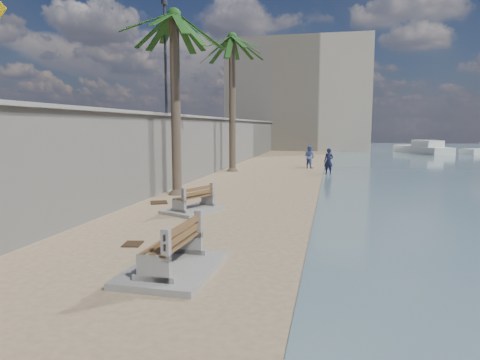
{
  "coord_description": "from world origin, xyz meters",
  "views": [
    {
      "loc": [
        2.54,
        -7.05,
        3.0
      ],
      "look_at": [
        -0.5,
        7.0,
        1.2
      ],
      "focal_mm": 32.0,
      "sensor_mm": 36.0,
      "label": 1
    }
  ],
  "objects": [
    {
      "name": "end_building",
      "position": [
        -2.0,
        52.0,
        7.0
      ],
      "size": [
        18.0,
        12.0,
        14.0
      ],
      "primitive_type": "cube",
      "color": "#B7AA93",
      "rests_on": "ground_plane"
    },
    {
      "name": "streetlight",
      "position": [
        -5.1,
        12.0,
        6.64
      ],
      "size": [
        0.28,
        0.28,
        5.12
      ],
      "color": "#2D2D33",
      "rests_on": "wall_cap"
    },
    {
      "name": "person_a",
      "position": [
        2.33,
        20.34,
        0.95
      ],
      "size": [
        0.81,
        0.69,
        1.89
      ],
      "primitive_type": "imported",
      "rotation": [
        0.0,
        0.0,
        -0.39
      ],
      "color": "#141737",
      "rests_on": "ground_plane"
    },
    {
      "name": "debris_c",
      "position": [
        -4.13,
        8.58,
        0.01
      ],
      "size": [
        0.92,
        0.99,
        0.03
      ],
      "primitive_type": "cube",
      "rotation": [
        0.0,
        0.0,
        5.16
      ],
      "color": "#382616",
      "rests_on": "ground_plane"
    },
    {
      "name": "seawall",
      "position": [
        -5.2,
        20.0,
        1.75
      ],
      "size": [
        0.45,
        70.0,
        3.5
      ],
      "primitive_type": "cube",
      "color": "gray",
      "rests_on": "ground_plane"
    },
    {
      "name": "bench_near",
      "position": [
        -0.62,
        1.01,
        0.45
      ],
      "size": [
        1.75,
        2.52,
        1.04
      ],
      "color": "gray",
      "rests_on": "ground_plane"
    },
    {
      "name": "bench_far",
      "position": [
        -2.21,
        7.19,
        0.38
      ],
      "size": [
        2.14,
        2.49,
        0.88
      ],
      "color": "gray",
      "rests_on": "ground_plane"
    },
    {
      "name": "wall_cap",
      "position": [
        -5.2,
        20.0,
        3.55
      ],
      "size": [
        0.8,
        70.0,
        0.12
      ],
      "primitive_type": "cube",
      "color": "gray",
      "rests_on": "seawall"
    },
    {
      "name": "yacht_far",
      "position": [
        12.46,
        44.65,
        0.35
      ],
      "size": [
        5.26,
        8.86,
        1.5
      ],
      "primitive_type": null,
      "rotation": [
        0.0,
        0.0,
        1.93
      ],
      "color": "silver",
      "rests_on": "bay_water"
    },
    {
      "name": "palm_back",
      "position": [
        -4.02,
        20.9,
        8.62
      ],
      "size": [
        5.0,
        5.0,
        9.68
      ],
      "color": "brown",
      "rests_on": "ground_plane"
    },
    {
      "name": "person_b",
      "position": [
        0.93,
        24.15,
        0.91
      ],
      "size": [
        1.11,
        1.06,
        1.83
      ],
      "primitive_type": "imported",
      "rotation": [
        0.0,
        0.0,
        2.54
      ],
      "color": "#4E60A1",
      "rests_on": "ground_plane"
    },
    {
      "name": "palm_mid",
      "position": [
        -4.17,
        10.73,
        7.59
      ],
      "size": [
        5.0,
        5.0,
        8.61
      ],
      "color": "brown",
      "rests_on": "ground_plane"
    },
    {
      "name": "debris_d",
      "position": [
        -2.4,
        2.78,
        0.01
      ],
      "size": [
        0.54,
        0.63,
        0.03
      ],
      "primitive_type": "cube",
      "rotation": [
        0.0,
        0.0,
        4.88
      ],
      "color": "#382616",
      "rests_on": "ground_plane"
    },
    {
      "name": "ground_plane",
      "position": [
        0.0,
        0.0,
        0.0
      ],
      "size": [
        140.0,
        140.0,
        0.0
      ],
      "primitive_type": "plane",
      "color": "tan"
    }
  ]
}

